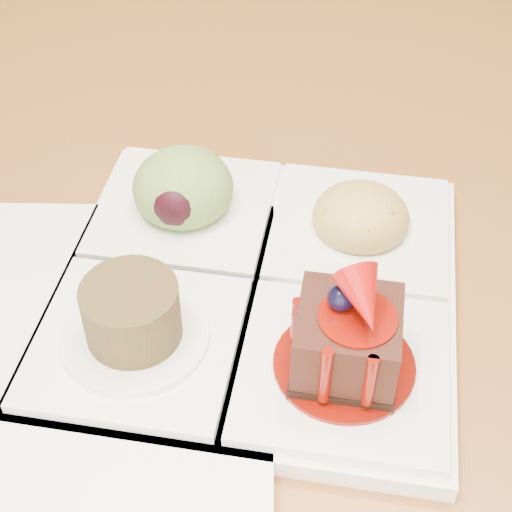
# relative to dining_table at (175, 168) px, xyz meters

# --- Properties ---
(dining_table) EXTENTS (1.00, 1.80, 0.75)m
(dining_table) POSITION_rel_dining_table_xyz_m (0.00, 0.00, 0.00)
(dining_table) COLOR brown
(dining_table) RESTS_ON ground
(sampler_plate) EXTENTS (0.23, 0.23, 0.09)m
(sampler_plate) POSITION_rel_dining_table_xyz_m (0.10, -0.20, 0.09)
(sampler_plate) COLOR white
(sampler_plate) RESTS_ON dining_table
(second_plate) EXTENTS (0.26, 0.26, 0.01)m
(second_plate) POSITION_rel_dining_table_xyz_m (0.00, -0.26, 0.07)
(second_plate) COLOR white
(second_plate) RESTS_ON dining_table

